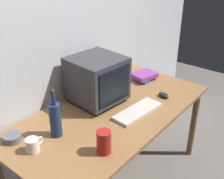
% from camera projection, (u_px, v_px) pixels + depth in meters
% --- Properties ---
extents(back_wall, '(4.00, 0.08, 2.50)m').
position_uv_depth(back_wall, '(64.00, 35.00, 2.16)').
color(back_wall, silver).
rests_on(back_wall, ground).
extents(desk, '(1.70, 0.84, 0.75)m').
position_uv_depth(desk, '(112.00, 119.00, 2.16)').
color(desk, olive).
rests_on(desk, ground).
extents(crt_monitor, '(0.41, 0.42, 0.37)m').
position_uv_depth(crt_monitor, '(97.00, 79.00, 2.17)').
color(crt_monitor, '#333338').
rests_on(crt_monitor, desk).
extents(keyboard, '(0.43, 0.19, 0.02)m').
position_uv_depth(keyboard, '(138.00, 111.00, 2.09)').
color(keyboard, beige).
rests_on(keyboard, desk).
extents(computer_mouse, '(0.08, 0.11, 0.04)m').
position_uv_depth(computer_mouse, '(164.00, 95.00, 2.31)').
color(computer_mouse, black).
rests_on(computer_mouse, desk).
extents(bottle_tall, '(0.08, 0.08, 0.34)m').
position_uv_depth(bottle_tall, '(55.00, 119.00, 1.79)').
color(bottle_tall, navy).
rests_on(bottle_tall, desk).
extents(bottle_short, '(0.07, 0.07, 0.21)m').
position_uv_depth(bottle_short, '(115.00, 78.00, 2.47)').
color(bottle_short, '#1E4C23').
rests_on(bottle_short, desk).
extents(book_stack, '(0.25, 0.21, 0.06)m').
position_uv_depth(book_stack, '(144.00, 76.00, 2.60)').
color(book_stack, '#28569E').
rests_on(book_stack, desk).
extents(mug, '(0.12, 0.08, 0.09)m').
position_uv_depth(mug, '(33.00, 145.00, 1.68)').
color(mug, white).
rests_on(mug, desk).
extents(cd_spindle, '(0.12, 0.12, 0.04)m').
position_uv_depth(cd_spindle, '(13.00, 138.00, 1.79)').
color(cd_spindle, '#595B66').
rests_on(cd_spindle, desk).
extents(metal_canister, '(0.09, 0.09, 0.15)m').
position_uv_depth(metal_canister, '(104.00, 142.00, 1.66)').
color(metal_canister, '#A51E19').
rests_on(metal_canister, desk).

